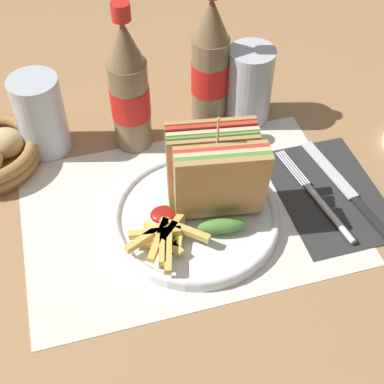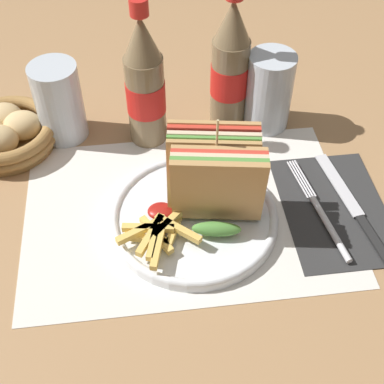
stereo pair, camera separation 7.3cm
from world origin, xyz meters
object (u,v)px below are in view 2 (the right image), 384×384
object	(u,v)px
knife	(353,207)
coke_bottle_near	(145,85)
club_sandwich	(215,179)
glass_near	(269,91)
glass_far	(59,102)
plate_main	(194,217)
fork	(324,217)
coke_bottle_far	(230,67)
bread_basket	(5,132)

from	to	relation	value
knife	coke_bottle_near	size ratio (longest dim) A/B	0.89
club_sandwich	glass_near	xyz separation A→B (m)	(0.12, 0.19, -0.01)
glass_near	glass_far	size ratio (longest dim) A/B	1.00
plate_main	coke_bottle_near	xyz separation A→B (m)	(-0.05, 0.19, 0.09)
glass_far	glass_near	bearing A→B (deg)	-2.24
fork	coke_bottle_far	bearing A→B (deg)	103.54
coke_bottle_near	glass_far	distance (m)	0.14
fork	glass_far	size ratio (longest dim) A/B	1.49
plate_main	coke_bottle_far	world-z (taller)	coke_bottle_far
glass_far	bread_basket	world-z (taller)	glass_far
club_sandwich	knife	xyz separation A→B (m)	(0.20, -0.01, -0.07)
knife	plate_main	bearing A→B (deg)	169.90
knife	glass_near	world-z (taller)	glass_near
fork	coke_bottle_far	world-z (taller)	coke_bottle_far
knife	coke_bottle_far	distance (m)	0.28
coke_bottle_near	glass_far	xyz separation A→B (m)	(-0.13, 0.02, -0.04)
club_sandwich	coke_bottle_far	distance (m)	0.22
club_sandwich	coke_bottle_near	size ratio (longest dim) A/B	0.66
coke_bottle_near	glass_near	distance (m)	0.20
club_sandwich	fork	world-z (taller)	club_sandwich
plate_main	coke_bottle_far	xyz separation A→B (m)	(0.08, 0.21, 0.09)
club_sandwich	fork	bearing A→B (deg)	-10.26
plate_main	glass_near	distance (m)	0.25
plate_main	coke_bottle_far	bearing A→B (deg)	68.79
knife	bread_basket	distance (m)	0.54
glass_far	plate_main	bearing A→B (deg)	-48.78
glass_near	coke_bottle_near	bearing A→B (deg)	-176.73
coke_bottle_far	glass_far	size ratio (longest dim) A/B	1.86
knife	glass_far	world-z (taller)	glass_far
coke_bottle_far	glass_near	bearing A→B (deg)	-15.56
plate_main	fork	size ratio (longest dim) A/B	1.21
knife	glass_near	distance (m)	0.23
plate_main	glass_near	world-z (taller)	glass_near
glass_near	club_sandwich	bearing A→B (deg)	-121.23
coke_bottle_far	bread_basket	bearing A→B (deg)	-176.78
plate_main	bread_basket	xyz separation A→B (m)	(-0.27, 0.19, 0.02)
coke_bottle_near	club_sandwich	bearing A→B (deg)	-66.28
plate_main	glass_near	bearing A→B (deg)	53.74
glass_near	glass_far	bearing A→B (deg)	177.76
club_sandwich	coke_bottle_near	xyz separation A→B (m)	(-0.08, 0.18, 0.03)
coke_bottle_near	coke_bottle_far	distance (m)	0.14
knife	coke_bottle_far	size ratio (longest dim) A/B	0.89
plate_main	bread_basket	distance (m)	0.34
coke_bottle_far	bread_basket	world-z (taller)	coke_bottle_far
plate_main	glass_far	bearing A→B (deg)	131.22
plate_main	fork	distance (m)	0.18
plate_main	knife	distance (m)	0.23
plate_main	knife	xyz separation A→B (m)	(0.23, -0.01, -0.00)
fork	knife	bearing A→B (deg)	9.45
plate_main	glass_far	size ratio (longest dim) A/B	1.81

